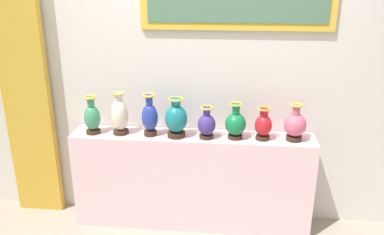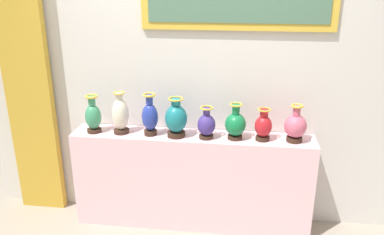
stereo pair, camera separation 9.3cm
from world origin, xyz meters
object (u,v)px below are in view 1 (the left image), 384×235
at_px(vase_jade, 92,117).
at_px(vase_cobalt, 150,117).
at_px(vase_crimson, 263,125).
at_px(vase_ivory, 120,115).
at_px(vase_rose, 295,125).
at_px(vase_teal, 176,119).
at_px(vase_emerald, 236,124).
at_px(vase_indigo, 207,124).

relative_size(vase_jade, vase_cobalt, 0.92).
relative_size(vase_cobalt, vase_crimson, 1.33).
bearing_deg(vase_ivory, vase_crimson, -0.17).
bearing_deg(vase_rose, vase_crimson, -178.75).
relative_size(vase_cobalt, vase_rose, 1.16).
height_order(vase_teal, vase_crimson, vase_teal).
bearing_deg(vase_teal, vase_emerald, 1.31).
xyz_separation_m(vase_ivory, vase_indigo, (0.75, -0.02, -0.05)).
bearing_deg(vase_jade, vase_cobalt, 0.30).
bearing_deg(vase_cobalt, vase_emerald, 0.47).
relative_size(vase_emerald, vase_crimson, 1.12).
bearing_deg(vase_jade, vase_emerald, 0.40).
xyz_separation_m(vase_cobalt, vase_indigo, (0.49, -0.01, -0.04)).
bearing_deg(vase_cobalt, vase_ivory, 177.78).
xyz_separation_m(vase_jade, vase_indigo, (0.99, -0.01, -0.03)).
xyz_separation_m(vase_jade, vase_cobalt, (0.51, 0.00, 0.02)).
distance_m(vase_ivory, vase_indigo, 0.75).
bearing_deg(vase_ivory, vase_cobalt, -2.22).
xyz_separation_m(vase_emerald, vase_rose, (0.49, 0.01, 0.01)).
relative_size(vase_ivory, vase_emerald, 1.20).
xyz_separation_m(vase_teal, vase_indigo, (0.26, -0.01, -0.04)).
height_order(vase_teal, vase_indigo, vase_teal).
xyz_separation_m(vase_indigo, vase_emerald, (0.24, 0.02, 0.01)).
bearing_deg(vase_emerald, vase_indigo, -176.05).
bearing_deg(vase_crimson, vase_rose, 1.25).
relative_size(vase_jade, vase_rose, 1.06).
distance_m(vase_ivory, vase_rose, 1.48).
xyz_separation_m(vase_crimson, vase_rose, (0.26, 0.01, 0.01)).
relative_size(vase_indigo, vase_rose, 0.87).
bearing_deg(vase_indigo, vase_rose, 1.81).
relative_size(vase_teal, vase_indigo, 1.24).
distance_m(vase_teal, vase_indigo, 0.26).
height_order(vase_emerald, vase_rose, vase_rose).
distance_m(vase_teal, vase_rose, 0.99).
bearing_deg(vase_crimson, vase_indigo, -177.88).
bearing_deg(vase_jade, vase_ivory, 3.01).
height_order(vase_ivory, vase_emerald, vase_ivory).
bearing_deg(vase_rose, vase_cobalt, -179.42).
bearing_deg(vase_ivory, vase_emerald, -0.25).
distance_m(vase_ivory, vase_emerald, 0.99).
relative_size(vase_indigo, vase_emerald, 0.89).
distance_m(vase_teal, vase_emerald, 0.50).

